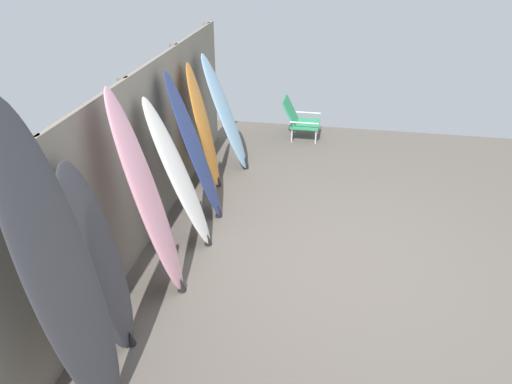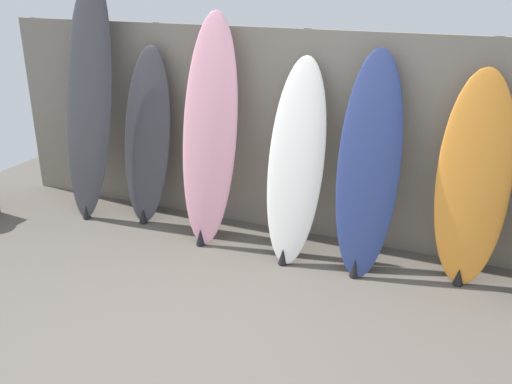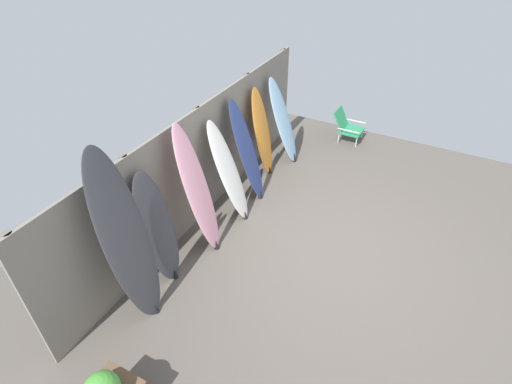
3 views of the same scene
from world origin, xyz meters
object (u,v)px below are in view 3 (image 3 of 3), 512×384
surfboard_charcoal_0 (126,241)px  surfboard_charcoal_1 (158,230)px  surfboard_navy_4 (247,152)px  beach_chair (347,125)px  surfboard_pink_2 (198,191)px  surfboard_orange_5 (262,133)px  surfboard_white_3 (229,172)px  surfboard_skyblue_6 (283,122)px

surfboard_charcoal_0 → surfboard_charcoal_1: size_ratio=1.39×
surfboard_navy_4 → beach_chair: 2.82m
surfboard_pink_2 → surfboard_orange_5: (2.13, 0.11, -0.17)m
surfboard_pink_2 → surfboard_orange_5: surfboard_pink_2 is taller
surfboard_charcoal_0 → surfboard_charcoal_1: 0.65m
surfboard_orange_5 → beach_chair: bearing=-28.2°
surfboard_white_3 → surfboard_orange_5: bearing=5.0°
surfboard_navy_4 → surfboard_skyblue_6: (1.34, -0.02, -0.06)m
surfboard_skyblue_6 → surfboard_white_3: bearing=179.5°
surfboard_charcoal_1 → surfboard_orange_5: (2.85, -0.01, -0.01)m
surfboard_navy_4 → surfboard_charcoal_0: bearing=179.0°
beach_chair → surfboard_white_3: bearing=161.8°
surfboard_pink_2 → surfboard_orange_5: bearing=3.0°
surfboard_pink_2 → surfboard_navy_4: bearing=-0.1°
surfboard_pink_2 → surfboard_white_3: bearing=-0.4°
surfboard_navy_4 → surfboard_orange_5: 0.77m
beach_chair → surfboard_navy_4: bearing=158.5°
surfboard_navy_4 → surfboard_orange_5: (0.76, 0.11, -0.05)m
surfboard_orange_5 → surfboard_charcoal_0: bearing=-178.8°
surfboard_orange_5 → beach_chair: 2.17m
surfboard_skyblue_6 → beach_chair: (1.29, -0.86, -0.46)m
surfboard_charcoal_0 → surfboard_orange_5: 3.43m
surfboard_charcoal_1 → surfboard_orange_5: surfboard_charcoal_1 is taller
surfboard_charcoal_0 → beach_chair: surfboard_charcoal_0 is taller
surfboard_pink_2 → surfboard_skyblue_6: bearing=-0.5°
surfboard_pink_2 → surfboard_white_3: 0.80m
surfboard_navy_4 → surfboard_pink_2: bearing=179.9°
surfboard_charcoal_1 → surfboard_pink_2: 0.75m
surfboard_white_3 → surfboard_skyblue_6: surfboard_white_3 is taller
surfboard_charcoal_0 → surfboard_navy_4: (2.65, -0.04, -0.28)m
surfboard_charcoal_0 → surfboard_orange_5: bearing=1.2°
surfboard_charcoal_1 → surfboard_navy_4: 2.09m
surfboard_charcoal_1 → surfboard_orange_5: 2.85m
surfboard_navy_4 → surfboard_skyblue_6: size_ratio=1.08×
surfboard_charcoal_1 → surfboard_navy_4: size_ratio=0.95×
surfboard_charcoal_0 → surfboard_white_3: surfboard_charcoal_0 is taller
surfboard_charcoal_1 → surfboard_white_3: bearing=-4.9°
surfboard_pink_2 → beach_chair: surfboard_pink_2 is taller
surfboard_pink_2 → surfboard_white_3: surfboard_pink_2 is taller
surfboard_charcoal_1 → surfboard_navy_4: bearing=-3.4°
surfboard_orange_5 → surfboard_navy_4: bearing=-171.5°
surfboard_charcoal_0 → surfboard_skyblue_6: size_ratio=1.43×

